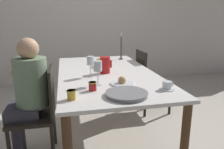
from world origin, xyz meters
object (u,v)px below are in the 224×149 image
object	(u,v)px
wine_glass_water	(90,62)
jam_jar_red	(72,94)
chair_person_side	(40,111)
bread_plate	(122,82)
jam_jar_amber	(93,86)
person_seated	(28,90)
wine_glass_juice	(98,67)
serving_tray	(127,94)
teacup_near_person	(167,86)
chair_opposite	(149,80)
fruit_bowl	(102,64)
red_pitcher	(105,65)
candlestick_tall	(121,49)

from	to	relation	value
wine_glass_water	jam_jar_red	bearing A→B (deg)	-109.66
chair_person_side	bread_plate	world-z (taller)	chair_person_side
jam_jar_amber	jam_jar_red	size ratio (longest dim) A/B	1.00
person_seated	wine_glass_juice	bearing A→B (deg)	-105.09
serving_tray	teacup_near_person	bearing A→B (deg)	11.09
chair_opposite	chair_person_side	bearing A→B (deg)	-60.84
chair_person_side	person_seated	world-z (taller)	person_seated
person_seated	fruit_bowl	xyz separation A→B (m)	(0.80, 0.57, 0.09)
chair_person_side	jam_jar_red	distance (m)	0.63
jam_jar_red	wine_glass_juice	bearing A→B (deg)	51.63
wine_glass_juice	bread_plate	size ratio (longest dim) A/B	1.03
chair_opposite	red_pitcher	world-z (taller)	red_pitcher
person_seated	jam_jar_amber	size ratio (longest dim) A/B	15.81
jam_jar_amber	red_pitcher	bearing A→B (deg)	69.26
serving_tray	bread_plate	size ratio (longest dim) A/B	1.56
wine_glass_juice	serving_tray	world-z (taller)	wine_glass_juice
jam_jar_red	candlestick_tall	distance (m)	1.66
chair_person_side	wine_glass_juice	world-z (taller)	wine_glass_juice
serving_tray	wine_glass_juice	bearing A→B (deg)	118.07
bread_plate	teacup_near_person	bearing A→B (deg)	-34.56
teacup_near_person	bread_plate	world-z (taller)	bread_plate
jam_jar_red	chair_opposite	bearing A→B (deg)	48.01
candlestick_tall	wine_glass_water	bearing A→B (deg)	-122.81
person_seated	wine_glass_water	distance (m)	0.66
red_pitcher	person_seated	bearing A→B (deg)	-162.50
chair_opposite	candlestick_tall	distance (m)	0.59
wine_glass_juice	teacup_near_person	world-z (taller)	wine_glass_juice
wine_glass_juice	bread_plate	xyz separation A→B (m)	(0.22, -0.02, -0.14)
chair_person_side	fruit_bowl	xyz separation A→B (m)	(0.71, 0.60, 0.31)
person_seated	serving_tray	world-z (taller)	person_seated
wine_glass_juice	teacup_near_person	xyz separation A→B (m)	(0.55, -0.25, -0.13)
wine_glass_water	fruit_bowl	bearing A→B (deg)	65.99
jam_jar_red	person_seated	bearing A→B (deg)	128.26
chair_person_side	serving_tray	size ratio (longest dim) A/B	2.64
wine_glass_water	jam_jar_amber	distance (m)	0.46
bread_plate	jam_jar_amber	xyz separation A→B (m)	(-0.29, -0.12, 0.02)
chair_person_side	fruit_bowl	distance (m)	0.98
bread_plate	serving_tray	bearing A→B (deg)	-98.22
jam_jar_red	bread_plate	bearing A→B (deg)	32.03
chair_person_side	jam_jar_amber	xyz separation A→B (m)	(0.48, -0.28, 0.31)
fruit_bowl	jam_jar_red	bearing A→B (deg)	-111.49
chair_person_side	wine_glass_juice	size ratio (longest dim) A/B	3.99
chair_person_side	serving_tray	distance (m)	0.91
teacup_near_person	person_seated	bearing A→B (deg)	160.34
red_pitcher	candlestick_tall	bearing A→B (deg)	62.96
red_pitcher	wine_glass_juice	world-z (taller)	wine_glass_juice
teacup_near_person	serving_tray	bearing A→B (deg)	-168.91
candlestick_tall	fruit_bowl	bearing A→B (deg)	-130.55
serving_tray	fruit_bowl	size ratio (longest dim) A/B	1.89
teacup_near_person	fruit_bowl	bearing A→B (deg)	111.35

